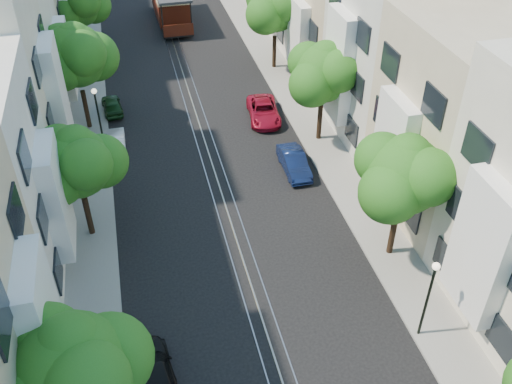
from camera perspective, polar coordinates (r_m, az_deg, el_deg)
ground at (r=42.70m, az=-6.61°, el=9.60°), size 200.00×200.00×0.00m
sidewalk_east at (r=43.99m, az=2.91°, el=10.77°), size 2.50×80.00×0.12m
sidewalk_west at (r=42.58m, az=-16.39°, el=8.27°), size 2.50×80.00×0.12m
rail_left at (r=42.65m, az=-7.35°, el=9.52°), size 0.06×80.00×0.02m
rail_slot at (r=42.70m, az=-6.61°, el=9.61°), size 0.06×80.00×0.02m
rail_right at (r=42.76m, az=-5.88°, el=9.71°), size 0.06×80.00×0.02m
lane_line at (r=42.70m, az=-6.61°, el=9.61°), size 0.08×80.00×0.01m
townhouses_east at (r=43.35m, az=9.32°, el=17.31°), size 7.75×72.00×12.00m
townhouses_west at (r=41.03m, az=-24.18°, el=13.23°), size 7.75×72.00×11.76m
tree_e_b at (r=26.52m, az=14.69°, el=1.49°), size 4.93×4.08×6.68m
tree_e_c at (r=35.17m, az=6.85°, el=11.61°), size 4.84×3.99×6.52m
tree_e_d at (r=44.73m, az=2.02°, el=17.96°), size 5.01×4.16×6.85m
tree_w_a at (r=19.22m, az=-17.73°, el=-16.71°), size 4.93×4.08×6.68m
tree_w_b at (r=28.31m, az=-17.39°, el=2.63°), size 4.72×3.87×6.27m
tree_w_c at (r=37.70m, az=-17.51°, el=12.76°), size 5.13×4.28×7.09m
tree_w_d at (r=48.14m, az=-17.33°, el=17.48°), size 4.84×3.99×6.52m
lamp_east at (r=24.13m, az=17.01°, el=-9.27°), size 0.32×0.32×4.16m
lamp_west at (r=35.92m, az=-15.56°, el=7.88°), size 0.32×0.32×4.16m
cable_car at (r=55.33m, az=-8.57°, el=18.39°), size 2.97×9.11×3.49m
parked_car_e_mid at (r=33.96m, az=3.83°, el=2.97°), size 1.28×3.66×1.20m
parked_car_e_far at (r=39.13m, az=0.77°, el=8.10°), size 2.47×4.51×1.20m
parked_car_w_near at (r=23.50m, az=-10.37°, el=-17.90°), size 2.50×4.86×1.35m
parked_car_w_mid at (r=36.87m, az=-13.90°, el=4.85°), size 1.23×3.47×1.14m
parked_car_w_far at (r=41.23m, az=-14.21°, el=8.43°), size 1.55×3.25×1.07m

